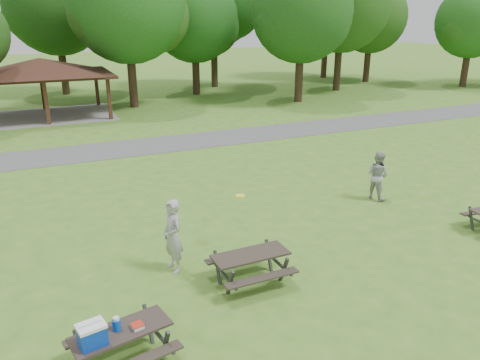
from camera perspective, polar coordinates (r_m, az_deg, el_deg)
name	(u,v)px	position (r m, az deg, el deg)	size (l,w,h in m)	color
ground	(269,282)	(12.09, 3.53, -12.35)	(160.00, 160.00, 0.00)	#457621
asphalt_path	(142,147)	(24.39, -11.88, 4.01)	(120.00, 3.20, 0.02)	#4F4F52
pavilion	(40,69)	(33.22, -23.15, 12.33)	(8.60, 7.01, 3.76)	#362313
tree_row_e	(128,8)	(34.77, -13.45, 19.75)	(8.40, 8.00, 11.02)	black
tree_row_f	(195,21)	(39.74, -5.47, 18.73)	(7.35, 7.00, 9.55)	black
tree_row_g	(302,15)	(36.39, 7.62, 19.34)	(7.77, 7.40, 10.25)	black
tree_row_h	(343,6)	(42.64, 12.40, 20.04)	(8.61, 8.20, 11.37)	black
tree_row_i	(371,19)	(49.06, 15.73, 18.36)	(7.14, 6.80, 9.52)	#301F15
tree_row_j	(473,24)	(48.59, 26.48, 16.69)	(6.72, 6.40, 8.96)	black
tree_deep_b	(57,7)	(42.17, -21.39, 19.03)	(8.40, 8.00, 11.13)	#2F2215
tree_deep_c	(214,1)	(44.07, -3.16, 20.95)	(8.82, 8.40, 11.90)	#322416
tree_deep_d	(328,7)	(51.48, 10.69, 20.00)	(8.40, 8.00, 11.27)	#322016
picnic_table_near	(112,337)	(9.45, -15.29, -17.93)	(2.10, 1.81, 1.29)	#2B231F
picnic_table_middle	(251,261)	(11.78, 1.30, -9.80)	(1.92, 1.57, 0.83)	#2B251F
frisbee_in_flight	(240,196)	(13.11, 0.05, -1.93)	(0.36, 0.36, 0.02)	yellow
frisbee_thrower	(173,236)	(12.26, -8.20, -6.78)	(0.72, 0.47, 1.97)	#A4A4A7
frisbee_catcher	(377,175)	(17.58, 16.40, 0.55)	(0.87, 0.67, 1.78)	#A6A6A8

